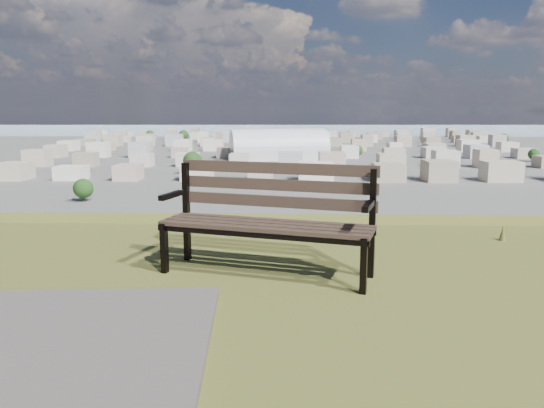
{
  "coord_description": "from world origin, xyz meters",
  "views": [
    {
      "loc": [
        -0.07,
        -2.75,
        26.46
      ],
      "look_at": [
        -0.25,
        3.83,
        25.3
      ],
      "focal_mm": 35.0,
      "sensor_mm": 36.0,
      "label": 1
    }
  ],
  "objects": [
    {
      "name": "city_trees",
      "position": [
        -26.39,
        319.0,
        4.83
      ],
      "size": [
        406.52,
        387.2,
        9.98
      ],
      "color": "#312718",
      "rests_on": "ground"
    },
    {
      "name": "bay_water",
      "position": [
        0.0,
        900.0,
        0.0
      ],
      "size": [
        2400.0,
        700.0,
        0.12
      ],
      "primitive_type": "cube",
      "color": "#7E8EA1",
      "rests_on": "ground"
    },
    {
      "name": "far_hills",
      "position": [
        -60.92,
        1402.93,
        25.47
      ],
      "size": [
        2050.0,
        340.0,
        60.0
      ],
      "color": "#98ACBD",
      "rests_on": "ground"
    },
    {
      "name": "city_blocks",
      "position": [
        0.0,
        394.44,
        3.5
      ],
      "size": [
        395.0,
        361.0,
        7.0
      ],
      "color": "beige",
      "rests_on": "ground"
    },
    {
      "name": "park_bench",
      "position": [
        -0.22,
        1.94,
        25.56
      ],
      "size": [
        1.98,
        1.12,
        0.99
      ],
      "rotation": [
        0.0,
        0.0,
        -0.29
      ],
      "color": "#3D2C23",
      "rests_on": "hilltop_mesa"
    },
    {
      "name": "arena",
      "position": [
        -4.55,
        288.95,
        5.2
      ],
      "size": [
        55.87,
        33.15,
        22.07
      ],
      "rotation": [
        0.0,
        0.0,
        0.22
      ],
      "color": "silver",
      "rests_on": "ground"
    }
  ]
}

